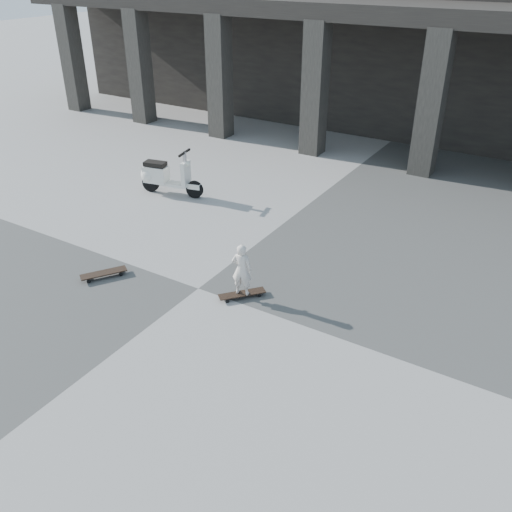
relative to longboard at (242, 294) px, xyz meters
The scene contains 6 objects.
ground 0.91m from the longboard, 167.67° to the right, with size 90.00×90.00×0.00m, color #454543.
colonnade 13.92m from the longboard, 93.72° to the left, with size 28.00×8.82×6.00m.
longboard is the anchor object (origin of this frame).
skateboard_spare 2.87m from the longboard, 163.06° to the right, with size 0.68×0.88×0.11m.
child 0.53m from the longboard, 90.00° to the right, with size 0.38×0.25×1.03m, color beige.
scooter 5.58m from the longboard, 145.55° to the left, with size 1.76×0.75×1.24m.
Camera 1 is at (5.56, -6.92, 5.66)m, focal length 38.00 mm.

